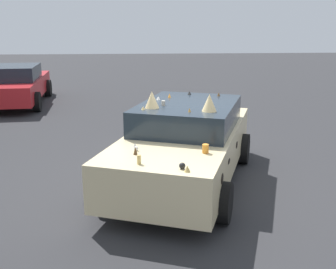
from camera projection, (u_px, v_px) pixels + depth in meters
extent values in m
plane|color=#2D2D30|center=(184.00, 182.00, 7.48)|extent=(60.00, 60.00, 0.00)
cube|color=beige|center=(185.00, 149.00, 7.32)|extent=(4.68, 3.14, 0.72)
cube|color=#1E2833|center=(188.00, 115.00, 7.37)|extent=(2.58, 2.26, 0.44)
cylinder|color=black|center=(223.00, 203.00, 5.92)|extent=(0.65, 0.42, 0.61)
cylinder|color=black|center=(108.00, 189.00, 6.40)|extent=(0.65, 0.42, 0.61)
cylinder|color=black|center=(243.00, 149.00, 8.41)|extent=(0.65, 0.42, 0.61)
cylinder|color=black|center=(159.00, 142.00, 8.89)|extent=(0.65, 0.42, 0.61)
ellipsoid|color=black|center=(129.00, 151.00, 7.13)|extent=(0.14, 0.07, 0.10)
ellipsoid|color=black|center=(222.00, 179.00, 5.75)|extent=(0.18, 0.08, 0.16)
ellipsoid|color=black|center=(237.00, 145.00, 7.31)|extent=(0.19, 0.09, 0.13)
ellipsoid|color=black|center=(229.00, 161.00, 6.37)|extent=(0.18, 0.08, 0.08)
ellipsoid|color=black|center=(121.00, 165.00, 6.79)|extent=(0.15, 0.07, 0.10)
ellipsoid|color=black|center=(134.00, 147.00, 7.34)|extent=(0.17, 0.08, 0.12)
ellipsoid|color=black|center=(121.00, 152.00, 6.76)|extent=(0.12, 0.06, 0.13)
ellipsoid|color=black|center=(138.00, 146.00, 7.56)|extent=(0.11, 0.06, 0.09)
ellipsoid|color=black|center=(113.00, 157.00, 6.46)|extent=(0.17, 0.08, 0.14)
sphere|color=silver|center=(136.00, 149.00, 6.05)|extent=(0.07, 0.07, 0.07)
cylinder|color=orange|center=(205.00, 149.00, 5.94)|extent=(0.11, 0.11, 0.13)
cone|color=#51381E|center=(135.00, 151.00, 5.87)|extent=(0.06, 0.06, 0.12)
cylinder|color=tan|center=(139.00, 160.00, 5.49)|extent=(0.07, 0.07, 0.13)
cone|color=silver|center=(135.00, 145.00, 6.23)|extent=(0.09, 0.09, 0.06)
sphere|color=black|center=(182.00, 166.00, 5.31)|extent=(0.08, 0.08, 0.08)
cone|color=tan|center=(187.00, 169.00, 5.21)|extent=(0.08, 0.08, 0.08)
cylinder|color=tan|center=(209.00, 102.00, 7.05)|extent=(0.08, 0.08, 0.12)
cone|color=silver|center=(158.00, 98.00, 7.61)|extent=(0.09, 0.09, 0.06)
cone|color=#A87A38|center=(190.00, 110.00, 6.58)|extent=(0.06, 0.06, 0.07)
cylinder|color=gray|center=(163.00, 103.00, 7.08)|extent=(0.07, 0.07, 0.08)
cone|color=orange|center=(169.00, 95.00, 7.81)|extent=(0.08, 0.08, 0.08)
cone|color=tan|center=(143.00, 108.00, 6.75)|extent=(0.08, 0.08, 0.05)
cone|color=#51381E|center=(219.00, 94.00, 7.96)|extent=(0.06, 0.06, 0.07)
cone|color=black|center=(189.00, 93.00, 8.12)|extent=(0.11, 0.11, 0.07)
cone|color=#D8BC7F|center=(209.00, 103.00, 6.60)|extent=(0.24, 0.24, 0.28)
cone|color=#D8BC7F|center=(152.00, 100.00, 6.85)|extent=(0.24, 0.24, 0.28)
cube|color=red|center=(16.00, 87.00, 14.32)|extent=(4.61, 2.10, 0.62)
cube|color=#1E2833|center=(13.00, 73.00, 13.94)|extent=(2.08, 1.76, 0.47)
cylinder|color=black|center=(48.00, 88.00, 15.84)|extent=(0.65, 0.27, 0.64)
cylinder|color=black|center=(37.00, 102.00, 13.19)|extent=(0.65, 0.27, 0.64)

